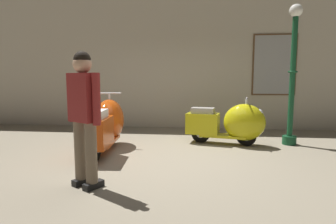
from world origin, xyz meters
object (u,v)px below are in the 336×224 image
(scooter_0, at_px, (106,124))
(lamppost, at_px, (293,74))
(visitor_0, at_px, (84,110))
(scooter_1, at_px, (231,123))

(scooter_0, distance_m, lamppost, 3.88)
(visitor_0, bearing_deg, scooter_0, 42.22)
(scooter_1, xyz_separation_m, visitor_0, (-2.07, -2.50, 0.52))
(lamppost, height_order, visitor_0, lamppost)
(scooter_1, xyz_separation_m, lamppost, (1.22, 0.16, 1.01))
(scooter_1, bearing_deg, lamppost, 18.81)
(scooter_0, height_order, lamppost, lamppost)
(scooter_0, bearing_deg, visitor_0, -173.46)
(lamppost, relative_size, visitor_0, 1.69)
(visitor_0, bearing_deg, scooter_1, -9.17)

